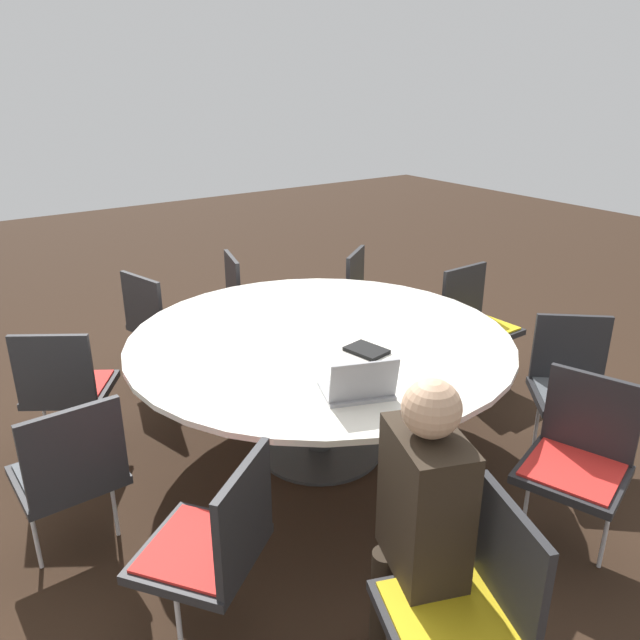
{
  "coord_description": "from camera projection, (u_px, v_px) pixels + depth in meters",
  "views": [
    {
      "loc": [
        -2.63,
        1.85,
        2.11
      ],
      "look_at": [
        0.0,
        0.0,
        0.84
      ],
      "focal_mm": 35.0,
      "sensor_mm": 36.0,
      "label": 1
    }
  ],
  "objects": [
    {
      "name": "chair_8",
      "position": [
        70.0,
        468.0,
        2.73
      ],
      "size": [
        0.44,
        0.46,
        0.85
      ],
      "rotation": [
        0.0,
        0.0,
        11.03
      ],
      "color": "#262628",
      "rests_on": "ground_plane"
    },
    {
      "name": "chair_7",
      "position": [
        66.0,
        383.0,
        3.48
      ],
      "size": [
        0.59,
        0.6,
        0.85
      ],
      "rotation": [
        0.0,
        0.0,
        10.41
      ],
      "color": "#262628",
      "rests_on": "ground_plane"
    },
    {
      "name": "laptop",
      "position": [
        359.0,
        387.0,
        2.82
      ],
      "size": [
        0.35,
        0.38,
        0.21
      ],
      "rotation": [
        0.0,
        0.0,
        1.21
      ],
      "color": "#99999E",
      "rests_on": "conference_table"
    },
    {
      "name": "chair_6",
      "position": [
        160.0,
        319.0,
        4.39
      ],
      "size": [
        0.53,
        0.52,
        0.85
      ],
      "rotation": [
        0.0,
        0.0,
        9.68
      ],
      "color": "#262628",
      "rests_on": "ground_plane"
    },
    {
      "name": "person_0",
      "position": [
        420.0,
        510.0,
        2.17
      ],
      "size": [
        0.41,
        0.34,
        1.2
      ],
      "rotation": [
        0.0,
        0.0,
        5.92
      ],
      "color": "#2D2319",
      "rests_on": "ground_plane"
    },
    {
      "name": "chair_2",
      "position": [
        573.0,
        381.0,
        3.51
      ],
      "size": [
        0.61,
        0.61,
        0.85
      ],
      "rotation": [
        0.0,
        0.0,
        7.14
      ],
      "color": "#262628",
      "rests_on": "ground_plane"
    },
    {
      "name": "ground_plane",
      "position": [
        320.0,
        449.0,
        3.77
      ],
      "size": [
        16.0,
        16.0,
        0.0
      ],
      "primitive_type": "plane",
      "color": "black"
    },
    {
      "name": "conference_table",
      "position": [
        320.0,
        351.0,
        3.53
      ],
      "size": [
        2.15,
        2.15,
        0.74
      ],
      "color": "#333333",
      "rests_on": "ground_plane"
    },
    {
      "name": "chair_0",
      "position": [
        469.0,
        601.0,
        2.04
      ],
      "size": [
        0.56,
        0.55,
        0.85
      ],
      "rotation": [
        0.0,
        0.0,
        5.92
      ],
      "color": "#262628",
      "rests_on": "ground_plane"
    },
    {
      "name": "chair_3",
      "position": [
        475.0,
        317.0,
        4.42
      ],
      "size": [
        0.43,
        0.45,
        0.85
      ],
      "rotation": [
        0.0,
        0.0,
        7.88
      ],
      "color": "#262628",
      "rests_on": "ground_plane"
    },
    {
      "name": "chair_5",
      "position": [
        250.0,
        298.0,
        4.81
      ],
      "size": [
        0.54,
        0.52,
        0.85
      ],
      "rotation": [
        0.0,
        0.0,
        9.16
      ],
      "color": "#262628",
      "rests_on": "ground_plane"
    },
    {
      "name": "spiral_notebook",
      "position": [
        367.0,
        350.0,
        3.3
      ],
      "size": [
        0.23,
        0.19,
        0.02
      ],
      "color": "black",
      "rests_on": "conference_table"
    },
    {
      "name": "chair_1",
      "position": [
        579.0,
        454.0,
        2.83
      ],
      "size": [
        0.55,
        0.54,
        0.85
      ],
      "rotation": [
        0.0,
        0.0,
        6.6
      ],
      "color": "#262628",
      "rests_on": "ground_plane"
    },
    {
      "name": "chair_4",
      "position": [
        371.0,
        296.0,
        4.86
      ],
      "size": [
        0.6,
        0.6,
        0.85
      ],
      "rotation": [
        0.0,
        0.0,
        8.49
      ],
      "color": "#262628",
      "rests_on": "ground_plane"
    },
    {
      "name": "chair_9",
      "position": [
        215.0,
        541.0,
        2.3
      ],
      "size": [
        0.6,
        0.6,
        0.85
      ],
      "rotation": [
        0.0,
        0.0,
        11.63
      ],
      "color": "#262628",
      "rests_on": "ground_plane"
    }
  ]
}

